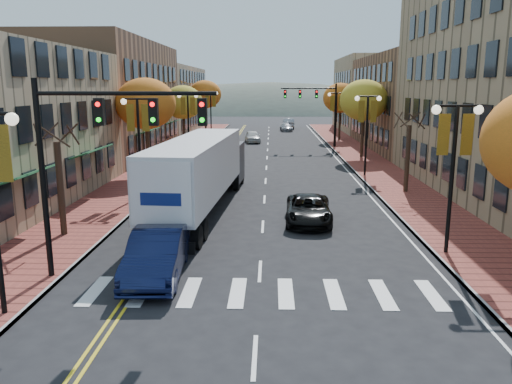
{
  "coord_description": "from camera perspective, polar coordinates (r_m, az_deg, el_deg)",
  "views": [
    {
      "loc": [
        0.38,
        -13.5,
        6.73
      ],
      "look_at": [
        -0.26,
        7.81,
        2.2
      ],
      "focal_mm": 35.0,
      "sensor_mm": 36.0,
      "label": 1
    }
  ],
  "objects": [
    {
      "name": "ground",
      "position": [
        15.09,
        0.1,
        -14.49
      ],
      "size": [
        200.0,
        200.0,
        0.0
      ],
      "primitive_type": "plane",
      "color": "black",
      "rests_on": "ground"
    },
    {
      "name": "sidewalk_left",
      "position": [
        47.41,
        -9.71,
        3.76
      ],
      "size": [
        4.0,
        85.0,
        0.15
      ],
      "primitive_type": "cube",
      "color": "brown",
      "rests_on": "ground"
    },
    {
      "name": "sidewalk_right",
      "position": [
        47.27,
        12.25,
        3.63
      ],
      "size": [
        4.0,
        85.0,
        0.15
      ],
      "primitive_type": "cube",
      "color": "brown",
      "rests_on": "ground"
    },
    {
      "name": "building_left_mid",
      "position": [
        52.48,
        -17.89,
        10.09
      ],
      "size": [
        12.0,
        24.0,
        11.0
      ],
      "primitive_type": "cube",
      "color": "brown",
      "rests_on": "ground"
    },
    {
      "name": "building_left_far",
      "position": [
        76.53,
        -11.58,
        10.27
      ],
      "size": [
        12.0,
        26.0,
        9.5
      ],
      "primitive_type": "cube",
      "color": "#9E8966",
      "rests_on": "ground"
    },
    {
      "name": "building_right_mid",
      "position": [
        58.41,
        20.1,
        9.58
      ],
      "size": [
        15.0,
        24.0,
        10.0
      ],
      "primitive_type": "cube",
      "color": "brown",
      "rests_on": "ground"
    },
    {
      "name": "building_right_far",
      "position": [
        79.6,
        15.17,
        10.7
      ],
      "size": [
        15.0,
        20.0,
        11.0
      ],
      "primitive_type": "cube",
      "color": "#9E8966",
      "rests_on": "ground"
    },
    {
      "name": "tree_left_a",
      "position": [
        23.88,
        -21.43,
        0.35
      ],
      "size": [
        0.28,
        0.28,
        4.2
      ],
      "color": "#382619",
      "rests_on": "sidewalk_left"
    },
    {
      "name": "tree_left_b",
      "position": [
        38.68,
        -12.49,
        9.82
      ],
      "size": [
        4.48,
        4.48,
        7.21
      ],
      "color": "#382619",
      "rests_on": "sidewalk_left"
    },
    {
      "name": "tree_left_c",
      "position": [
        54.34,
        -8.33,
        10.11
      ],
      "size": [
        4.16,
        4.16,
        6.69
      ],
      "color": "#382619",
      "rests_on": "sidewalk_left"
    },
    {
      "name": "tree_left_d",
      "position": [
        72.12,
        -5.84,
        11.04
      ],
      "size": [
        4.61,
        4.61,
        7.42
      ],
      "color": "#382619",
      "rests_on": "sidewalk_left"
    },
    {
      "name": "tree_right_b",
      "position": [
        32.96,
        16.91,
        3.67
      ],
      "size": [
        0.28,
        0.28,
        4.2
      ],
      "color": "#382619",
      "rests_on": "sidewalk_right"
    },
    {
      "name": "tree_right_c",
      "position": [
        48.29,
        12.22,
        10.21
      ],
      "size": [
        4.48,
        4.48,
        7.21
      ],
      "color": "#382619",
      "rests_on": "sidewalk_right"
    },
    {
      "name": "tree_right_d",
      "position": [
        64.1,
        9.63,
        10.54
      ],
      "size": [
        4.35,
        4.35,
        7.0
      ],
      "color": "#382619",
      "rests_on": "sidewalk_right"
    },
    {
      "name": "lamp_left_b",
      "position": [
        30.63,
        -13.28,
        7.12
      ],
      "size": [
        1.96,
        0.36,
        6.05
      ],
      "color": "black",
      "rests_on": "ground"
    },
    {
      "name": "lamp_left_c",
      "position": [
        48.21,
        -7.77,
        8.99
      ],
      "size": [
        1.96,
        0.36,
        6.05
      ],
      "color": "black",
      "rests_on": "ground"
    },
    {
      "name": "lamp_left_d",
      "position": [
        66.02,
        -5.19,
        9.83
      ],
      "size": [
        1.96,
        0.36,
        6.05
      ],
      "color": "black",
      "rests_on": "ground"
    },
    {
      "name": "lamp_right_a",
      "position": [
        20.9,
        21.7,
        4.46
      ],
      "size": [
        1.96,
        0.36,
        6.05
      ],
      "color": "black",
      "rests_on": "ground"
    },
    {
      "name": "lamp_right_b",
      "position": [
        38.24,
        12.59,
        8.06
      ],
      "size": [
        1.96,
        0.36,
        6.05
      ],
      "color": "black",
      "rests_on": "ground"
    },
    {
      "name": "lamp_right_c",
      "position": [
        56.01,
        9.16,
        9.35
      ],
      "size": [
        1.96,
        0.36,
        6.05
      ],
      "color": "black",
      "rests_on": "ground"
    },
    {
      "name": "traffic_mast_near",
      "position": [
        17.6,
        -17.81,
        5.54
      ],
      "size": [
        6.1,
        0.35,
        7.0
      ],
      "color": "black",
      "rests_on": "ground"
    },
    {
      "name": "traffic_mast_far",
      "position": [
        55.76,
        7.09,
        10.05
      ],
      "size": [
        6.1,
        0.34,
        7.0
      ],
      "color": "black",
      "rests_on": "ground"
    },
    {
      "name": "semi_truck",
      "position": [
        27.27,
        -6.12,
        2.74
      ],
      "size": [
        3.71,
        16.4,
        4.07
      ],
      "rotation": [
        0.0,
        0.0,
        -0.07
      ],
      "color": "black",
      "rests_on": "ground"
    },
    {
      "name": "navy_sedan",
      "position": [
        18.3,
        -11.27,
        -6.99
      ],
      "size": [
        2.07,
        5.24,
        1.7
      ],
      "primitive_type": "imported",
      "rotation": [
        0.0,
        0.0,
        0.05
      ],
      "color": "#0C1233",
      "rests_on": "ground"
    },
    {
      "name": "black_suv",
      "position": [
        25.18,
        6.01,
        -1.99
      ],
      "size": [
        2.43,
        4.91,
        1.34
      ],
      "primitive_type": "imported",
      "rotation": [
        0.0,
        0.0,
        -0.04
      ],
      "color": "black",
      "rests_on": "ground"
    },
    {
      "name": "car_far_white",
      "position": [
        61.17,
        -0.41,
        6.35
      ],
      "size": [
        2.24,
        4.38,
        1.43
      ],
      "primitive_type": "imported",
      "rotation": [
        0.0,
        0.0,
        0.14
      ],
      "color": "silver",
      "rests_on": "ground"
    },
    {
      "name": "car_far_silver",
      "position": [
        76.91,
        3.47,
        7.39
      ],
      "size": [
        2.04,
        4.15,
        1.16
      ],
      "primitive_type": "imported",
      "rotation": [
        0.0,
        0.0,
        0.11
      ],
      "color": "#9999A0",
      "rests_on": "ground"
    },
    {
      "name": "car_far_oncoming",
      "position": [
        81.98,
        3.73,
        7.84
      ],
      "size": [
        1.75,
        4.99,
        1.64
      ],
      "primitive_type": "imported",
      "rotation": [
        0.0,
        0.0,
        3.14
      ],
      "color": "#A3A2AA",
      "rests_on": "ground"
    }
  ]
}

